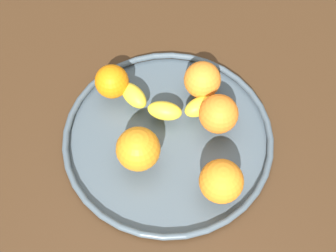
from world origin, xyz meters
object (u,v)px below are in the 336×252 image
Objects in this scene: fruit_bowl at (168,136)px; orange_front_right at (112,81)px; orange_back_left at (138,149)px; orange_back_right at (202,80)px; orange_front_left at (219,114)px; banana at (168,104)px; orange_center at (221,181)px.

orange_front_right is at bearing 129.11° from fruit_bowl.
orange_back_right is at bearing 43.12° from orange_back_left.
orange_back_left is at bearing -161.92° from orange_front_left.
banana is at bearing -155.22° from orange_back_right.
fruit_bowl is at bearing -50.89° from orange_front_right.
fruit_bowl is at bearing 119.91° from orange_center.
fruit_bowl is 6.11cm from banana.
banana is at bearing 109.14° from orange_center.
orange_front_left reaches higher than fruit_bowl.
orange_front_left reaches higher than orange_back_right.
orange_front_right is at bearing 124.55° from orange_center.
orange_back_left is at bearing -144.11° from fruit_bowl.
orange_center reaches higher than orange_front_right.
orange_front_right reaches higher than fruit_bowl.
orange_front_left is (2.34, 12.93, -0.13)cm from orange_center.
orange_center is at bearing -31.77° from orange_back_left.
orange_back_left is (-12.87, 7.97, 0.15)cm from orange_center.
orange_center is 1.06× the size of orange_back_right.
orange_back_left is 1.08× the size of orange_front_left.
orange_center is 1.04× the size of orange_front_left.
orange_back_left reaches higher than orange_center.
banana is 2.97× the size of orange_front_right.
orange_center is 20.90cm from orange_back_right.
orange_back_right is at bearing 87.50° from orange_center.
orange_front_right is at bearing 170.00° from banana.
orange_center is (7.02, -12.20, 4.63)cm from fruit_bowl.
orange_center is 1.15× the size of orange_front_right.
orange_back_left is 16.00cm from orange_front_left.
orange_center is (6.12, -17.63, 1.97)cm from banana.
banana is 2.68× the size of orange_front_left.
banana is 2.49× the size of orange_back_left.
orange_back_right is at bearing -8.25° from orange_front_right.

